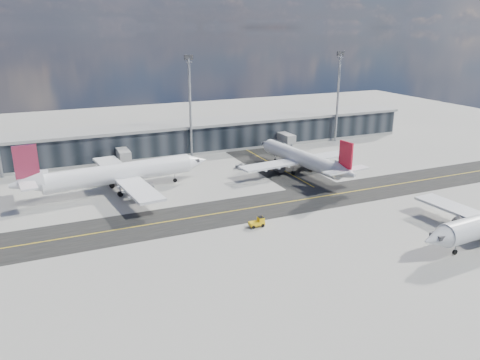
# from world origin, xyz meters

# --- Properties ---
(ground) EXTENTS (300.00, 300.00, 0.00)m
(ground) POSITION_xyz_m (0.00, 0.00, 0.00)
(ground) COLOR gray
(ground) RESTS_ON ground
(taxiway_lanes) EXTENTS (180.00, 63.00, 0.03)m
(taxiway_lanes) POSITION_xyz_m (3.91, 10.74, 0.01)
(taxiway_lanes) COLOR black
(taxiway_lanes) RESTS_ON ground
(terminal_concourse) EXTENTS (152.00, 19.80, 8.80)m
(terminal_concourse) POSITION_xyz_m (0.04, 54.93, 4.09)
(terminal_concourse) COLOR black
(terminal_concourse) RESTS_ON ground
(floodlight_masts) EXTENTS (102.50, 0.70, 28.90)m
(floodlight_masts) POSITION_xyz_m (0.00, 48.00, 15.61)
(floodlight_masts) COLOR gray
(floodlight_masts) RESTS_ON ground
(airliner_af) EXTENTS (44.93, 38.39, 13.30)m
(airliner_af) POSITION_xyz_m (-25.12, 25.42, 4.39)
(airliner_af) COLOR white
(airliner_af) RESTS_ON ground
(airliner_redtail) EXTENTS (33.69, 39.45, 11.68)m
(airliner_redtail) POSITION_xyz_m (21.20, 21.30, 3.86)
(airliner_redtail) COLOR white
(airliner_redtail) RESTS_ON ground
(baggage_tug) EXTENTS (2.94, 1.52, 1.83)m
(baggage_tug) POSITION_xyz_m (-4.18, -5.26, 0.92)
(baggage_tug) COLOR yellow
(baggage_tug) RESTS_ON ground
(service_van) EXTENTS (4.50, 5.10, 1.31)m
(service_van) POSITION_xyz_m (9.04, 30.65, 0.65)
(service_van) COLOR white
(service_van) RESTS_ON ground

